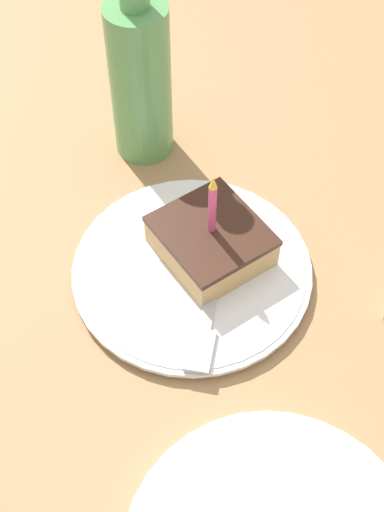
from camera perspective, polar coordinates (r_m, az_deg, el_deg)
ground_plane at (r=0.75m, az=2.17°, el=-1.98°), size 2.40×2.40×0.04m
plate at (r=0.72m, az=-0.00°, el=-1.15°), size 0.24×0.24×0.01m
cake_slice at (r=0.71m, az=1.41°, el=1.19°), size 0.10×0.10×0.11m
fork at (r=0.69m, az=1.33°, el=-4.33°), size 0.13×0.13×0.01m
bottle at (r=0.78m, az=-4.18°, el=14.15°), size 0.07×0.07×0.25m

